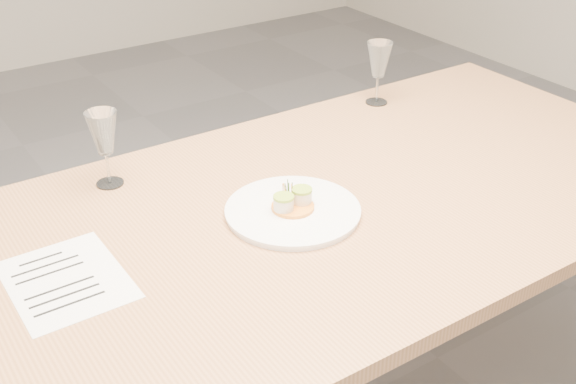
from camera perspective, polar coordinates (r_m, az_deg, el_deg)
dining_table at (r=1.69m, az=-2.33°, el=-4.41°), size 2.40×1.00×0.75m
dinner_plate at (r=1.68m, az=0.39°, el=-1.40°), size 0.32×0.32×0.08m
recipe_sheet at (r=1.54m, az=-17.14°, el=-6.67°), size 0.22×0.28×0.00m
wine_glass_2 at (r=1.80m, az=-14.39°, el=4.42°), size 0.08×0.08×0.19m
wine_glass_3 at (r=2.25m, az=7.20°, el=10.23°), size 0.08×0.08×0.19m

